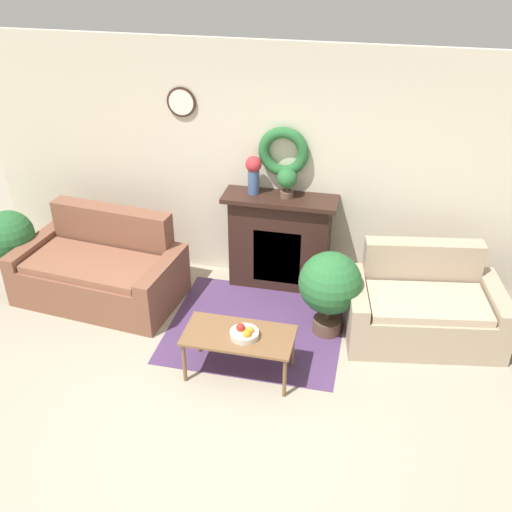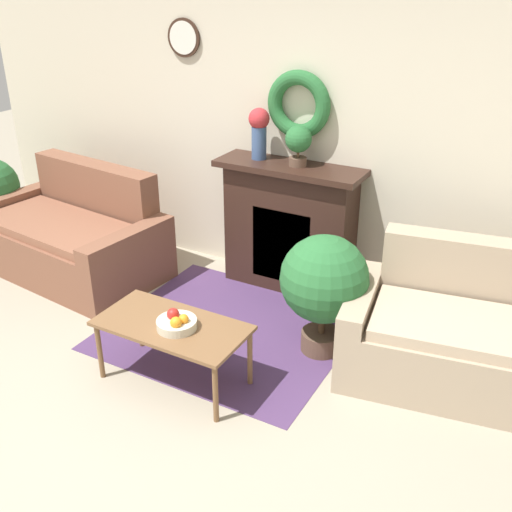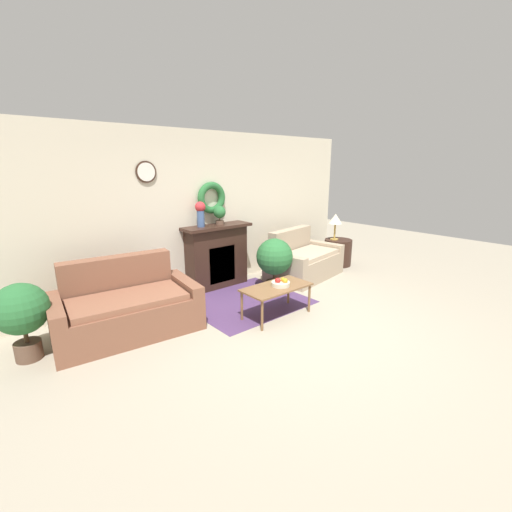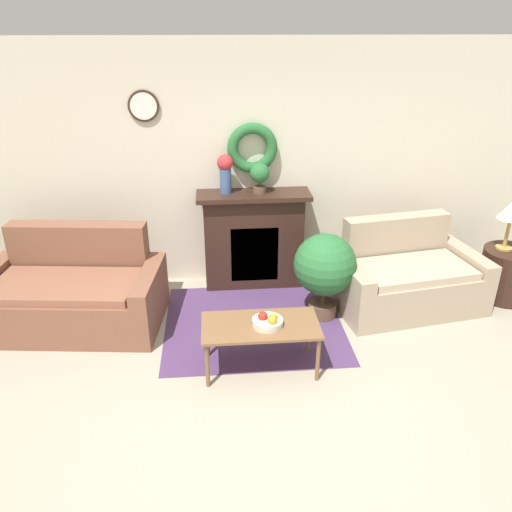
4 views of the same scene
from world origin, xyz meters
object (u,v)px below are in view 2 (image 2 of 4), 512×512
fireplace (289,227)px  couch_left (73,237)px  loveseat_right (460,336)px  potted_plant_floor_by_loveseat (324,282)px  vase_on_mantel_left (259,129)px  coffee_table (172,330)px  fruit_bowl (177,323)px  potted_plant_on_mantel (298,142)px

fireplace → couch_left: bearing=-160.4°
loveseat_right → potted_plant_floor_by_loveseat: (-0.94, -0.18, 0.26)m
loveseat_right → vase_on_mantel_left: (-1.90, 0.62, 1.06)m
fireplace → coffee_table: size_ratio=1.23×
fruit_bowl → vase_on_mantel_left: size_ratio=0.62×
coffee_table → potted_plant_on_mantel: bearing=85.0°
loveseat_right → coffee_table: size_ratio=1.63×
potted_plant_floor_by_loveseat → fruit_bowl: bearing=-128.6°
vase_on_mantel_left → potted_plant_on_mantel: bearing=-3.1°
couch_left → potted_plant_on_mantel: (1.96, 0.66, 0.99)m
coffee_table → potted_plant_floor_by_loveseat: 1.11m
loveseat_right → fruit_bowl: (-1.61, -1.02, 0.18)m
fireplace → coffee_table: bearing=-92.5°
fruit_bowl → loveseat_right: bearing=32.3°
coffee_table → vase_on_mantel_left: size_ratio=2.39×
fireplace → couch_left: (-1.89, -0.67, -0.24)m
couch_left → loveseat_right: bearing=7.4°
fireplace → couch_left: size_ratio=0.67×
couch_left → loveseat_right: (3.49, 0.06, -0.01)m
fruit_bowl → vase_on_mantel_left: (-0.29, 1.64, 0.88)m
fruit_bowl → couch_left: bearing=153.0°
potted_plant_on_mantel → potted_plant_floor_by_loveseat: bearing=-52.6°
fruit_bowl → potted_plant_on_mantel: 1.82m
vase_on_mantel_left → couch_left: bearing=-156.9°
coffee_table → vase_on_mantel_left: bearing=98.1°
couch_left → potted_plant_on_mantel: size_ratio=5.68×
potted_plant_floor_by_loveseat → coffee_table: bearing=-131.7°
couch_left → fruit_bowl: 2.12m
loveseat_right → couch_left: bearing=171.8°
fireplace → vase_on_mantel_left: 0.86m
fruit_bowl → potted_plant_on_mantel: potted_plant_on_mantel is taller
fireplace → loveseat_right: (1.60, -0.61, -0.25)m
coffee_table → potted_plant_on_mantel: size_ratio=3.10×
potted_plant_floor_by_loveseat → potted_plant_on_mantel: bearing=127.4°
fireplace → fruit_bowl: size_ratio=4.71×
fireplace → potted_plant_on_mantel: 0.76m
couch_left → potted_plant_floor_by_loveseat: bearing=3.8°
vase_on_mantel_left → potted_plant_floor_by_loveseat: vase_on_mantel_left is taller
fruit_bowl → potted_plant_on_mantel: bearing=87.1°
coffee_table → potted_plant_on_mantel: 1.84m
coffee_table → potted_plant_floor_by_loveseat: (0.73, 0.82, 0.16)m
couch_left → potted_plant_floor_by_loveseat: size_ratio=2.04×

